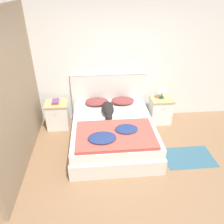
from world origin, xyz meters
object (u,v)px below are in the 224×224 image
dog (108,109)px  book_stack (56,102)px  nightstand_right (160,110)px  table_lamp (163,89)px  bed (113,132)px  pillow_right (123,101)px  nightstand_left (58,115)px  pillow_left (97,102)px

dog → book_stack: 1.15m
nightstand_right → dog: dog is taller
dog → table_lamp: size_ratio=2.49×
bed → table_lamp: size_ratio=6.51×
pillow_right → table_lamp: table_lamp is taller
table_lamp → book_stack: bearing=-179.8°
book_stack → nightstand_left: bearing=-79.6°
pillow_left → dog: size_ratio=0.69×
pillow_left → book_stack: (-0.87, -0.02, 0.05)m
pillow_left → dog: bearing=-62.1°
dog → pillow_right: bearing=48.8°
nightstand_left → dog: 1.18m
table_lamp → pillow_left: bearing=179.6°
nightstand_left → nightstand_right: size_ratio=1.00×
bed → pillow_right: pillow_right is taller
nightstand_right → table_lamp: (0.00, 0.03, 0.52)m
pillow_right → pillow_left: bearing=180.0°
book_stack → dog: bearing=-19.7°
pillow_left → book_stack: book_stack is taller
bed → dog: bearing=102.3°
table_lamp → nightstand_left: bearing=-179.4°
nightstand_left → pillow_left: (0.87, 0.04, 0.27)m
dog → table_lamp: table_lamp is taller
nightstand_left → pillow_right: bearing=1.4°
nightstand_left → nightstand_right: bearing=0.0°
bed → dog: size_ratio=2.61×
nightstand_right → book_stack: 2.33m
book_stack → table_lamp: (2.31, 0.01, 0.20)m
dog → book_stack: (-1.09, 0.39, 0.02)m
bed → nightstand_right: nightstand_right is taller
book_stack → bed: bearing=-31.6°
pillow_right → book_stack: size_ratio=2.31×
nightstand_right → pillow_right: pillow_right is taller
bed → book_stack: book_stack is taller
dog → nightstand_right: bearing=16.8°
pillow_left → table_lamp: (1.44, -0.01, 0.25)m
bed → nightstand_right: 1.35m
nightstand_right → pillow_right: bearing=177.7°
bed → dog: dog is taller
pillow_right → dog: (-0.36, -0.41, 0.03)m
dog → table_lamp: (1.22, 0.40, 0.22)m
bed → table_lamp: (1.15, 0.72, 0.57)m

